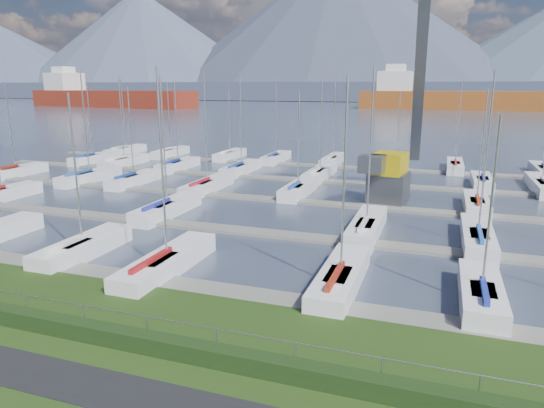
% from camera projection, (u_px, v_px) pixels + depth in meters
% --- Properties ---
extents(path, '(160.00, 2.00, 0.04)m').
position_uv_depth(path, '(124.00, 394.00, 16.00)').
color(path, black).
rests_on(path, grass).
extents(water, '(800.00, 540.00, 0.20)m').
position_uv_depth(water, '(424.00, 105.00, 257.45)').
color(water, '#3C4558').
extents(hedge, '(80.00, 0.70, 0.70)m').
position_uv_depth(hedge, '(165.00, 346.00, 18.30)').
color(hedge, black).
rests_on(hedge, grass).
extents(fence, '(80.00, 0.04, 0.04)m').
position_uv_depth(fence, '(169.00, 321.00, 18.47)').
color(fence, gray).
rests_on(fence, grass).
extents(foothill, '(900.00, 80.00, 12.00)m').
position_uv_depth(foothill, '(429.00, 91.00, 320.16)').
color(foothill, '#3F475D').
rests_on(foothill, water).
extents(mountains, '(1190.00, 360.00, 115.00)m').
position_uv_depth(mountains, '(446.00, 37.00, 376.60)').
color(mountains, '#454F66').
rests_on(mountains, water).
extents(docks, '(90.00, 41.60, 0.25)m').
position_uv_depth(docks, '(324.00, 204.00, 42.67)').
color(docks, slate).
rests_on(docks, water).
extents(crane, '(4.84, 13.35, 22.35)m').
position_uv_depth(crane, '(398.00, 139.00, 42.75)').
color(crane, '#4F5156').
rests_on(crane, water).
extents(cargo_ship_west, '(91.27, 31.08, 21.50)m').
position_uv_depth(cargo_ship_west, '(105.00, 99.00, 234.57)').
color(cargo_ship_west, maroon).
rests_on(cargo_ship_west, water).
extents(cargo_ship_mid, '(95.98, 21.85, 21.50)m').
position_uv_depth(cargo_ship_mid, '(463.00, 100.00, 207.94)').
color(cargo_ship_mid, brown).
rests_on(cargo_ship_mid, water).
extents(sailboat_fleet, '(74.69, 49.77, 13.27)m').
position_uv_depth(sailboat_fleet, '(297.00, 136.00, 45.38)').
color(sailboat_fleet, silver).
rests_on(sailboat_fleet, water).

